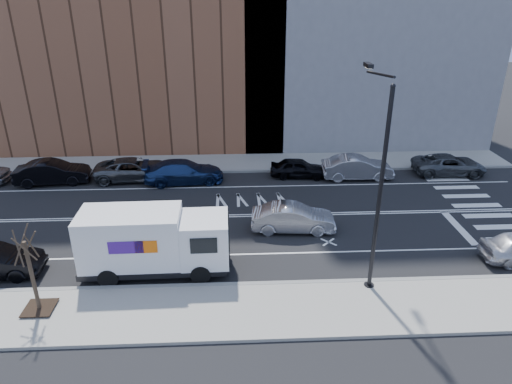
{
  "coord_description": "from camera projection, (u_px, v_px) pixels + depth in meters",
  "views": [
    {
      "loc": [
        1.17,
        -23.99,
        12.19
      ],
      "look_at": [
        2.33,
        0.25,
        1.4
      ],
      "focal_mm": 32.0,
      "sensor_mm": 36.0,
      "label": 1
    }
  ],
  "objects": [
    {
      "name": "driving_sedan",
      "position": [
        293.0,
        218.0,
        24.94
      ],
      "size": [
        4.66,
        1.9,
        1.5
      ],
      "primitive_type": "imported",
      "rotation": [
        0.0,
        0.0,
        1.5
      ],
      "color": "#B5B5BA",
      "rests_on": "ground"
    },
    {
      "name": "street_tree",
      "position": [
        34.0,
        283.0,
        18.23
      ],
      "size": [
        1.2,
        1.2,
        3.75
      ],
      "color": "black",
      "rests_on": "ground"
    },
    {
      "name": "far_parked_c",
      "position": [
        134.0,
        169.0,
        31.73
      ],
      "size": [
        5.5,
        2.8,
        1.49
      ],
      "primitive_type": "imported",
      "rotation": [
        0.0,
        0.0,
        1.63
      ],
      "color": "#484B50",
      "rests_on": "ground"
    },
    {
      "name": "ground",
      "position": [
        217.0,
        216.0,
        26.8
      ],
      "size": [
        120.0,
        120.0,
        0.0
      ],
      "primitive_type": "plane",
      "color": "black",
      "rests_on": "ground"
    },
    {
      "name": "far_parked_b",
      "position": [
        52.0,
        172.0,
        31.05
      ],
      "size": [
        5.05,
        2.24,
        1.61
      ],
      "primitive_type": "imported",
      "rotation": [
        0.0,
        0.0,
        1.68
      ],
      "color": "black",
      "rests_on": "ground"
    },
    {
      "name": "far_parked_d",
      "position": [
        184.0,
        172.0,
        31.21
      ],
      "size": [
        5.59,
        2.71,
        1.57
      ],
      "primitive_type": "imported",
      "rotation": [
        0.0,
        0.0,
        1.67
      ],
      "color": "navy",
      "rests_on": "ground"
    },
    {
      "name": "bldg_brick",
      "position": [
        117.0,
        6.0,
        36.21
      ],
      "size": [
        26.0,
        10.0,
        22.0
      ],
      "primitive_type": "cube",
      "color": "brown",
      "rests_on": "ground"
    },
    {
      "name": "curb_far",
      "position": [
        220.0,
        171.0,
        33.15
      ],
      "size": [
        44.0,
        0.25,
        0.17
      ],
      "primitive_type": "cube",
      "color": "gray",
      "rests_on": "ground"
    },
    {
      "name": "far_parked_g",
      "position": [
        449.0,
        165.0,
        32.66
      ],
      "size": [
        5.2,
        2.56,
        1.42
      ],
      "primitive_type": "imported",
      "rotation": [
        0.0,
        0.0,
        1.53
      ],
      "color": "#484C50",
      "rests_on": "ground"
    },
    {
      "name": "fedex_van",
      "position": [
        154.0,
        241.0,
        20.9
      ],
      "size": [
        6.88,
        2.54,
        3.12
      ],
      "rotation": [
        0.0,
        0.0,
        0.02
      ],
      "color": "black",
      "rests_on": "ground"
    },
    {
      "name": "far_parked_f",
      "position": [
        357.0,
        167.0,
        31.87
      ],
      "size": [
        4.92,
        1.74,
        1.62
      ],
      "primitive_type": "imported",
      "rotation": [
        0.0,
        0.0,
        1.57
      ],
      "color": "#A2A2A7",
      "rests_on": "ground"
    },
    {
      "name": "far_parked_e",
      "position": [
        298.0,
        168.0,
        32.16
      ],
      "size": [
        4.07,
        1.93,
        1.35
      ],
      "primitive_type": "imported",
      "rotation": [
        0.0,
        0.0,
        1.48
      ],
      "color": "black",
      "rests_on": "ground"
    },
    {
      "name": "road_markings",
      "position": [
        217.0,
        216.0,
        26.79
      ],
      "size": [
        40.0,
        8.6,
        0.01
      ],
      "primitive_type": null,
      "color": "white",
      "rests_on": "ground"
    },
    {
      "name": "streetlight",
      "position": [
        378.0,
        179.0,
        18.73
      ],
      "size": [
        0.44,
        4.02,
        9.34
      ],
      "color": "black",
      "rests_on": "ground"
    },
    {
      "name": "sidewalk_near",
      "position": [
        210.0,
        312.0,
        18.73
      ],
      "size": [
        44.0,
        3.6,
        0.15
      ],
      "primitive_type": "cube",
      "color": "gray",
      "rests_on": "ground"
    },
    {
      "name": "crosswalk",
      "position": [
        482.0,
        210.0,
        27.49
      ],
      "size": [
        3.0,
        14.0,
        0.01
      ],
      "primitive_type": null,
      "color": "white",
      "rests_on": "ground"
    },
    {
      "name": "sidewalk_far",
      "position": [
        220.0,
        163.0,
        34.8
      ],
      "size": [
        44.0,
        3.6,
        0.15
      ],
      "primitive_type": "cube",
      "color": "gray",
      "rests_on": "ground"
    },
    {
      "name": "curb_near",
      "position": [
        212.0,
        286.0,
        20.37
      ],
      "size": [
        44.0,
        0.25,
        0.17
      ],
      "primitive_type": "cube",
      "color": "gray",
      "rests_on": "ground"
    }
  ]
}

